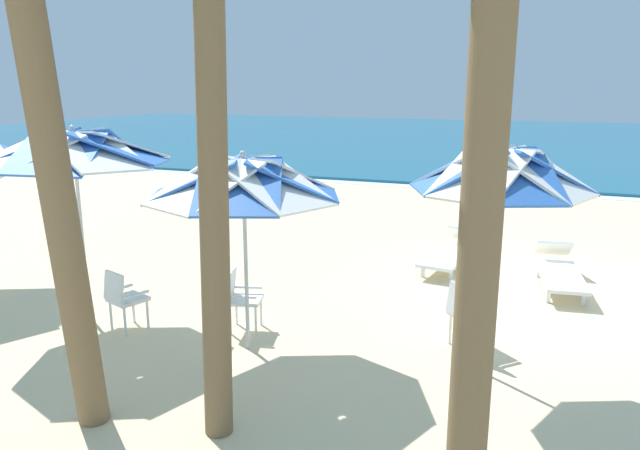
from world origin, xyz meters
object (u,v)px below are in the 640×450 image
(beach_umbrella_0, at_px, (501,173))
(palm_tree_2, at_px, (493,98))
(beach_umbrella_1, at_px, (243,180))
(sun_lounger_2, at_px, (452,252))
(beach_umbrella_2, at_px, (74,150))
(plastic_chair_1, at_px, (240,295))
(palm_tree_4, at_px, (207,76))
(plastic_chair_2, at_px, (123,297))
(palm_tree_3, at_px, (43,100))
(plastic_chair_0, at_px, (467,311))
(sun_lounger_1, at_px, (559,270))

(beach_umbrella_0, bearing_deg, palm_tree_2, -88.51)
(beach_umbrella_0, relative_size, beach_umbrella_1, 1.08)
(sun_lounger_2, xyz_separation_m, palm_tree_2, (1.10, -6.58, 2.95))
(beach_umbrella_2, bearing_deg, plastic_chair_1, 10.07)
(beach_umbrella_0, distance_m, palm_tree_4, 3.29)
(plastic_chair_2, relative_size, palm_tree_2, 0.16)
(plastic_chair_1, height_order, palm_tree_3, palm_tree_3)
(plastic_chair_1, distance_m, palm_tree_4, 3.78)
(plastic_chair_0, distance_m, palm_tree_2, 4.14)
(sun_lounger_2, relative_size, palm_tree_4, 0.40)
(palm_tree_2, relative_size, palm_tree_4, 0.98)
(beach_umbrella_2, distance_m, palm_tree_3, 3.19)
(plastic_chair_1, bearing_deg, palm_tree_3, -96.55)
(plastic_chair_1, height_order, beach_umbrella_2, beach_umbrella_2)
(plastic_chair_0, height_order, plastic_chair_1, same)
(beach_umbrella_2, height_order, plastic_chair_2, beach_umbrella_2)
(beach_umbrella_1, bearing_deg, sun_lounger_2, 66.76)
(beach_umbrella_1, distance_m, sun_lounger_2, 5.25)
(beach_umbrella_1, bearing_deg, palm_tree_2, -34.57)
(sun_lounger_1, bearing_deg, sun_lounger_2, 164.77)
(beach_umbrella_2, distance_m, sun_lounger_2, 6.69)
(plastic_chair_0, bearing_deg, palm_tree_2, -82.41)
(beach_umbrella_2, bearing_deg, beach_umbrella_0, 2.19)
(beach_umbrella_1, distance_m, palm_tree_3, 2.61)
(plastic_chair_0, relative_size, palm_tree_4, 0.16)
(plastic_chair_0, distance_m, sun_lounger_1, 3.21)
(sun_lounger_1, bearing_deg, beach_umbrella_0, -102.34)
(palm_tree_2, height_order, palm_tree_3, palm_tree_2)
(plastic_chair_1, distance_m, palm_tree_3, 3.91)
(beach_umbrella_1, height_order, sun_lounger_2, beach_umbrella_1)
(beach_umbrella_2, relative_size, plastic_chair_2, 3.21)
(plastic_chair_0, relative_size, sun_lounger_2, 0.39)
(beach_umbrella_0, height_order, beach_umbrella_2, beach_umbrella_2)
(beach_umbrella_0, distance_m, plastic_chair_1, 3.84)
(palm_tree_3, bearing_deg, beach_umbrella_2, 128.92)
(sun_lounger_1, bearing_deg, palm_tree_2, -96.95)
(beach_umbrella_2, xyz_separation_m, plastic_chair_2, (0.79, -0.20, -1.95))
(plastic_chair_0, distance_m, beach_umbrella_2, 5.68)
(plastic_chair_0, height_order, sun_lounger_1, plastic_chair_0)
(beach_umbrella_2, height_order, sun_lounger_2, beach_umbrella_2)
(plastic_chair_0, bearing_deg, plastic_chair_1, -170.72)
(beach_umbrella_1, distance_m, palm_tree_2, 3.82)
(beach_umbrella_2, bearing_deg, sun_lounger_2, 43.85)
(sun_lounger_2, xyz_separation_m, palm_tree_3, (-2.62, -6.80, 2.91))
(plastic_chair_0, distance_m, palm_tree_3, 5.40)
(beach_umbrella_1, bearing_deg, plastic_chair_1, 125.89)
(plastic_chair_1, relative_size, sun_lounger_2, 0.39)
(beach_umbrella_0, bearing_deg, beach_umbrella_2, -177.81)
(plastic_chair_1, relative_size, plastic_chair_2, 1.00)
(plastic_chair_2, relative_size, palm_tree_3, 0.16)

